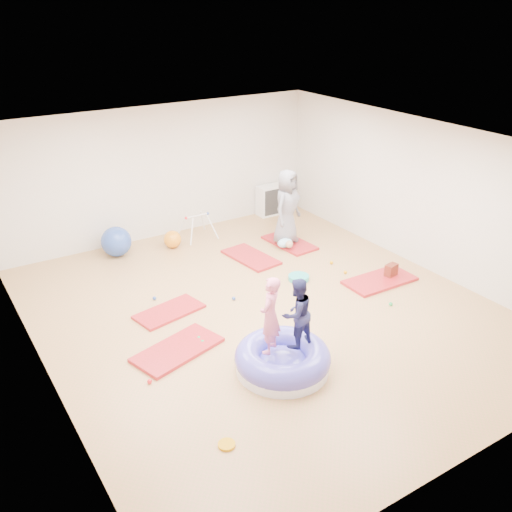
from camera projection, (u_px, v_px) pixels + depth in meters
room at (266, 234)px, 8.91m from camera, size 7.01×8.01×2.81m
gym_mat_front_left at (178, 350)px, 8.42m from camera, size 1.46×1.00×0.06m
gym_mat_mid_left at (169, 312)px, 9.44m from camera, size 1.22×0.78×0.05m
gym_mat_center_back at (251, 257)px, 11.38m from camera, size 0.75×1.29×0.05m
gym_mat_right at (380, 281)px, 10.45m from camera, size 1.33×0.68×0.06m
gym_mat_rear_right at (289, 243)px, 12.04m from camera, size 0.69×1.25×0.05m
inflatable_cushion at (283, 360)px, 7.95m from camera, size 1.35×1.35×0.43m
child_pink at (270, 312)px, 7.60m from camera, size 0.49×0.46×1.12m
child_navy at (297, 310)px, 7.74m from camera, size 0.54×0.45×1.02m
adult_caregiver at (287, 207)px, 11.68m from camera, size 0.91×0.79×1.57m
infant at (286, 243)px, 11.71m from camera, size 0.33×0.34×0.20m
ball_pit_balls at (259, 319)px, 9.22m from camera, size 4.55×2.95×0.07m
exercise_ball_blue at (116, 242)px, 11.40m from camera, size 0.61×0.61×0.61m
exercise_ball_orange at (172, 239)px, 11.81m from camera, size 0.37×0.37×0.37m
infant_play_gym at (197, 223)px, 12.19m from camera, size 0.70×0.66×0.53m
cube_shelf at (272, 200)px, 13.55m from camera, size 0.71×0.35×0.71m
balance_disc at (299, 278)px, 10.53m from camera, size 0.39×0.39×0.09m
backpack at (391, 271)px, 10.56m from camera, size 0.26×0.19×0.28m
yellow_toy at (227, 445)px, 6.67m from camera, size 0.21×0.21×0.03m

